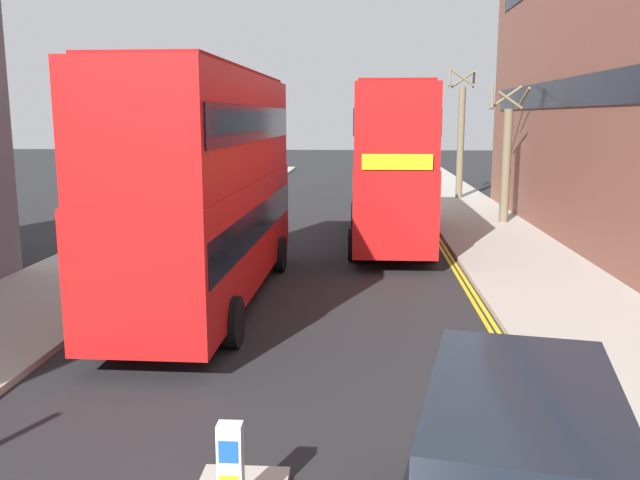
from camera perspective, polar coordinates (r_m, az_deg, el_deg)
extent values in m
cube|color=#ADA89E|center=(21.00, 17.47, -2.36)|extent=(4.00, 80.00, 0.14)
cube|color=#ADA89E|center=(21.87, -17.78, -1.88)|extent=(4.00, 80.00, 0.14)
cube|color=yellow|center=(18.69, 12.64, -3.89)|extent=(0.10, 56.00, 0.01)
cube|color=yellow|center=(18.66, 12.15, -3.89)|extent=(0.10, 56.00, 0.01)
cube|color=white|center=(7.95, -7.62, -18.32)|extent=(0.28, 0.20, 0.95)
cube|color=blue|center=(7.77, -7.81, -17.46)|extent=(0.22, 0.01, 0.26)
cube|color=red|center=(16.73, -9.35, 0.65)|extent=(2.69, 10.84, 2.60)
cube|color=red|center=(16.49, -9.61, 9.41)|extent=(2.64, 10.63, 2.50)
cube|color=black|center=(16.68, -9.38, 1.66)|extent=(2.72, 10.41, 0.84)
cube|color=black|center=(16.49, -9.62, 9.76)|extent=(2.70, 10.20, 0.80)
cube|color=yellow|center=(21.78, -6.07, 7.08)|extent=(2.00, 0.10, 0.44)
cube|color=maroon|center=(16.52, -9.75, 13.92)|extent=(2.42, 9.76, 0.10)
cylinder|color=black|center=(20.45, -10.41, -1.09)|extent=(0.32, 1.05, 1.04)
cylinder|color=black|center=(19.95, -3.46, -1.22)|extent=(0.32, 1.05, 1.04)
cylinder|color=black|center=(14.28, -17.35, -6.43)|extent=(0.32, 1.05, 1.04)
cylinder|color=black|center=(13.56, -7.42, -6.93)|extent=(0.32, 1.05, 1.04)
cube|color=red|center=(24.66, 5.86, 3.85)|extent=(2.52, 10.80, 2.60)
cube|color=red|center=(24.50, 5.97, 9.79)|extent=(2.47, 10.59, 2.50)
cube|color=black|center=(24.62, 5.87, 4.55)|extent=(2.54, 10.37, 0.84)
cube|color=black|center=(24.50, 5.97, 10.02)|extent=(2.53, 10.16, 0.80)
cube|color=yellow|center=(19.16, 6.58, 6.62)|extent=(2.00, 0.06, 0.44)
cube|color=maroon|center=(24.52, 6.03, 12.83)|extent=(2.26, 9.72, 0.10)
cylinder|color=black|center=(21.63, 9.46, -0.43)|extent=(0.30, 1.04, 1.04)
cylinder|color=black|center=(21.51, 2.82, -0.36)|extent=(0.30, 1.04, 1.04)
cylinder|color=black|center=(28.20, 8.08, 2.13)|extent=(0.30, 1.04, 1.04)
cylinder|color=black|center=(28.11, 2.99, 2.19)|extent=(0.30, 1.04, 1.04)
cube|color=black|center=(6.67, 16.87, -14.92)|extent=(2.28, 3.33, 0.76)
cylinder|color=black|center=(8.49, 9.61, -19.42)|extent=(0.35, 0.71, 0.68)
cylinder|color=#6B6047|center=(29.32, 15.53, 6.07)|extent=(0.38, 0.38, 4.73)
cylinder|color=#6B6047|center=(29.48, 16.89, 11.44)|extent=(0.33, 1.23, 0.91)
cylinder|color=#6B6047|center=(29.91, 15.51, 11.60)|extent=(1.39, 0.15, 1.02)
cylinder|color=#6B6047|center=(29.21, 14.43, 11.72)|extent=(0.31, 1.44, 1.05)
cylinder|color=#6B6047|center=(28.77, 15.88, 11.38)|extent=(1.03, 0.25, 0.77)
cylinder|color=#6B6047|center=(37.77, 11.87, 8.08)|extent=(0.37, 0.37, 5.99)
cylinder|color=#6B6047|center=(37.81, 12.94, 13.18)|extent=(0.27, 1.18, 0.87)
cylinder|color=#6B6047|center=(38.36, 11.99, 13.18)|extent=(1.19, 0.18, 0.88)
cylinder|color=#6B6047|center=(37.81, 10.98, 13.40)|extent=(0.34, 1.45, 1.07)
cylinder|color=#6B6047|center=(37.17, 12.08, 13.34)|extent=(1.30, 0.30, 0.96)
cube|color=black|center=(24.15, 21.00, 11.73)|extent=(0.04, 24.64, 1.00)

